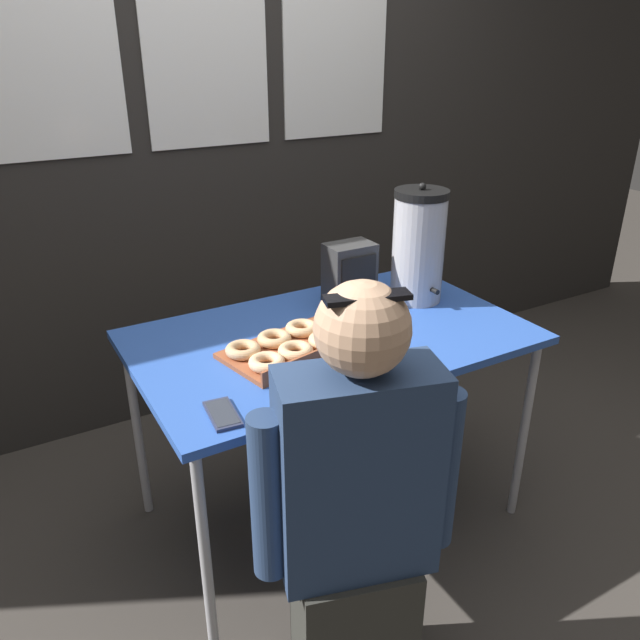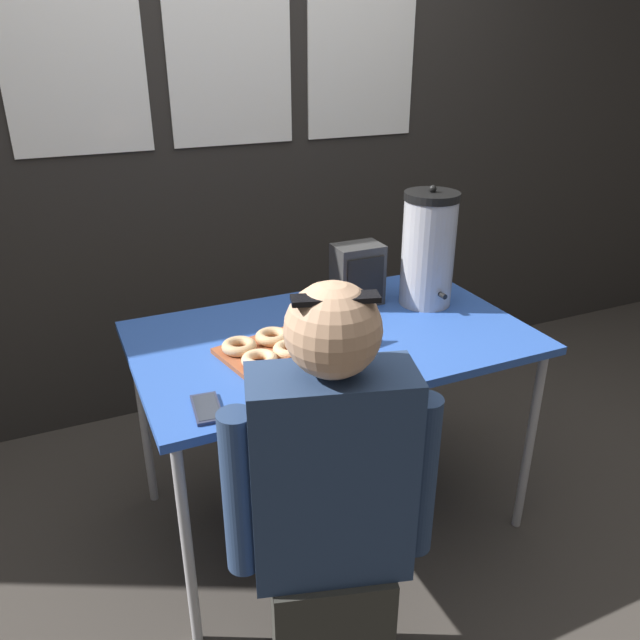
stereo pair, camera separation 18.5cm
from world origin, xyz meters
The scene contains 8 objects.
ground_plane centered at (0.00, 0.00, 0.00)m, with size 12.00×12.00×0.00m, color #3D3833.
back_wall centered at (0.00, 1.07, 1.27)m, with size 6.00×0.11×2.52m.
folding_table centered at (0.00, 0.00, 0.72)m, with size 1.31×0.80×0.77m.
donut_box centered at (-0.16, -0.05, 0.79)m, with size 0.53×0.35×0.05m.
coffee_urn centered at (0.44, 0.10, 0.98)m, with size 0.20×0.22×0.45m.
cell_phone centered at (-0.51, -0.29, 0.77)m, with size 0.09×0.15×0.01m.
space_heater centered at (0.20, 0.21, 0.88)m, with size 0.18×0.13×0.23m.
person_seated centered at (-0.29, -0.61, 0.59)m, with size 0.52×0.30×1.21m.
Camera 2 is at (-0.81, -1.72, 1.68)m, focal length 35.00 mm.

